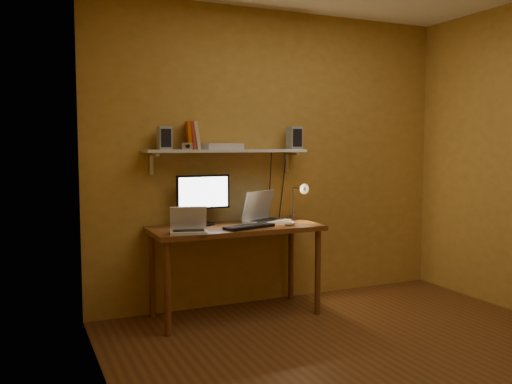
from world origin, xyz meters
name	(u,v)px	position (x,y,z in m)	size (l,w,h in m)	color
room	(386,163)	(0.00, 0.00, 1.30)	(3.44, 3.24, 2.64)	brown
desk	(236,236)	(-0.52, 1.28, 0.66)	(1.40, 0.60, 0.75)	brown
wall_shelf	(227,151)	(-0.52, 1.47, 1.36)	(1.40, 0.25, 0.21)	silver
monitor	(203,197)	(-0.74, 1.45, 0.98)	(0.46, 0.20, 0.42)	black
laptop	(263,214)	(-0.21, 1.41, 0.82)	(0.44, 0.40, 0.27)	#919499
netbook	(188,226)	(-0.97, 1.11, 0.80)	(0.32, 0.26, 0.20)	silver
keyboard	(249,227)	(-0.46, 1.13, 0.76)	(0.43, 0.14, 0.02)	black
mouse	(290,223)	(-0.11, 1.11, 0.77)	(0.10, 0.07, 0.04)	silver
desk_lamp	(299,196)	(0.14, 1.41, 0.96)	(0.09, 0.23, 0.38)	silver
speaker_left	(164,138)	(-1.05, 1.48, 1.47)	(0.10, 0.10, 0.18)	#919499
speaker_right	(294,138)	(0.12, 1.47, 1.47)	(0.11, 0.11, 0.20)	#919499
books	(192,135)	(-0.81, 1.49, 1.49)	(0.14, 0.16, 0.23)	#BA4B00
shelf_camera	(187,146)	(-0.88, 1.41, 1.40)	(0.09, 0.05, 0.05)	silver
router	(222,146)	(-0.56, 1.47, 1.40)	(0.31, 0.21, 0.05)	silver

